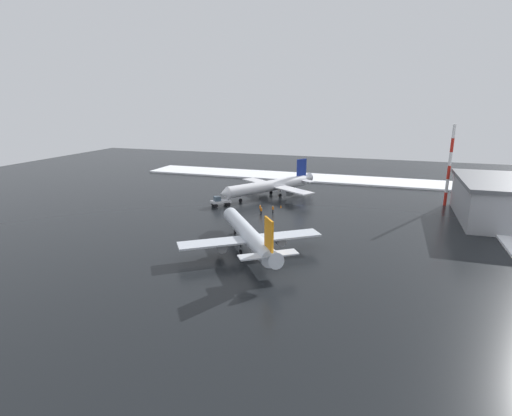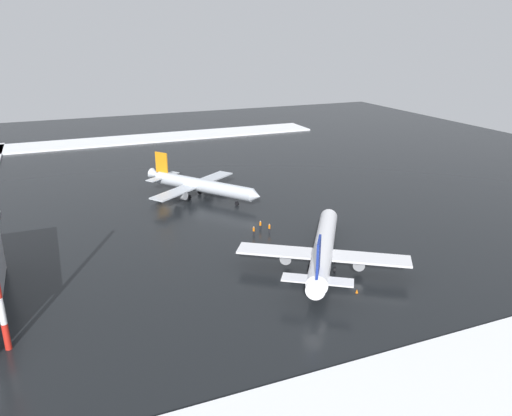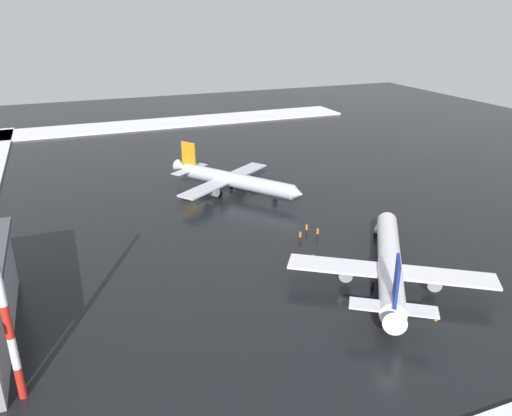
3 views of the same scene
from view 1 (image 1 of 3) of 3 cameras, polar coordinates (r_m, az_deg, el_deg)
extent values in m
plane|color=black|center=(68.73, -1.34, -5.83)|extent=(240.00, 240.00, 0.00)
cube|color=white|center=(131.51, 8.58, 4.27)|extent=(14.00, 116.00, 0.50)
cylinder|color=white|center=(104.36, 1.76, 3.16)|extent=(22.81, 16.62, 2.89)
cone|color=white|center=(96.39, -4.59, 2.12)|extent=(3.23, 3.42, 2.75)
cone|color=white|center=(113.48, 7.23, 4.28)|extent=(3.89, 3.73, 2.81)
cube|color=white|center=(100.95, 5.40, 2.54)|extent=(9.27, 11.27, 0.31)
cylinder|color=gray|center=(102.07, 4.56, 2.21)|extent=(3.35, 3.02, 1.70)
cube|color=white|center=(111.31, 0.49, 3.79)|extent=(9.27, 11.27, 0.31)
cylinder|color=gray|center=(109.91, 0.86, 3.19)|extent=(3.35, 3.02, 1.70)
cube|color=navy|center=(111.52, 6.53, 5.75)|extent=(3.00, 2.15, 4.76)
cube|color=white|center=(110.21, 7.34, 3.86)|extent=(4.11, 4.62, 0.20)
cube|color=white|center=(113.80, 5.52, 4.27)|extent=(4.11, 4.62, 0.20)
cylinder|color=black|center=(99.33, -2.23, 1.79)|extent=(0.20, 0.20, 0.60)
cylinder|color=black|center=(99.62, -2.23, 1.10)|extent=(0.94, 0.77, 0.94)
cylinder|color=black|center=(104.86, 3.48, 2.48)|extent=(0.20, 0.20, 0.60)
cylinder|color=black|center=(105.13, 3.47, 1.83)|extent=(0.94, 0.77, 0.94)
cylinder|color=black|center=(107.63, 2.17, 2.83)|extent=(0.20, 0.20, 0.60)
cylinder|color=black|center=(107.90, 2.16, 2.19)|extent=(0.94, 0.77, 0.94)
cylinder|color=silver|center=(67.76, -1.28, -3.59)|extent=(21.36, 16.35, 2.75)
cone|color=silver|center=(79.90, -3.86, -0.71)|extent=(3.10, 3.26, 2.61)
cone|color=silver|center=(55.74, 2.48, -7.30)|extent=(3.71, 3.58, 2.68)
cube|color=silver|center=(64.19, -6.42, -5.00)|extent=(9.01, 10.63, 0.29)
cylinder|color=gray|center=(65.14, -5.06, -5.42)|extent=(3.18, 2.92, 1.62)
cube|color=silver|center=(67.70, 4.71, -3.88)|extent=(9.01, 10.63, 0.29)
cylinder|color=gray|center=(67.77, 3.29, -4.55)|extent=(3.18, 2.92, 1.62)
cube|color=orange|center=(56.40, 1.85, -3.77)|extent=(2.80, 2.12, 4.53)
cube|color=silver|center=(56.95, -0.56, -6.96)|extent=(3.97, 4.39, 0.19)
cube|color=silver|center=(58.42, 4.04, -6.41)|extent=(3.97, 4.39, 0.19)
cylinder|color=black|center=(75.95, -3.03, -2.49)|extent=(0.19, 0.19, 0.57)
cylinder|color=black|center=(76.31, -3.02, -3.33)|extent=(0.89, 0.75, 0.89)
cylinder|color=black|center=(65.52, -2.20, -5.39)|extent=(0.19, 0.19, 0.57)
cylinder|color=black|center=(65.94, -2.19, -6.35)|extent=(0.89, 0.75, 0.89)
cylinder|color=black|center=(66.46, 0.78, -5.08)|extent=(0.19, 0.19, 0.57)
cylinder|color=black|center=(66.87, 0.78, -6.03)|extent=(0.89, 0.75, 0.89)
cube|color=silver|center=(96.05, -5.05, 0.94)|extent=(4.80, 4.81, 0.50)
cube|color=#3F5160|center=(95.54, -5.58, 1.34)|extent=(2.05, 2.05, 1.10)
cylinder|color=black|center=(94.77, -5.73, 0.29)|extent=(0.86, 0.86, 0.90)
cylinder|color=black|center=(96.57, -6.15, 0.56)|extent=(0.86, 0.86, 0.90)
cylinder|color=black|center=(95.91, -3.93, 0.51)|extent=(0.86, 0.86, 0.90)
cylinder|color=black|center=(97.68, -4.38, 0.77)|extent=(0.86, 0.86, 0.90)
cylinder|color=black|center=(88.77, 0.69, -0.67)|extent=(0.16, 0.16, 0.85)
cylinder|color=black|center=(88.72, 0.82, -0.68)|extent=(0.16, 0.16, 0.85)
cylinder|color=orange|center=(88.55, 0.76, -0.22)|extent=(0.36, 0.36, 0.62)
sphere|color=tan|center=(88.43, 0.76, 0.05)|extent=(0.24, 0.24, 0.24)
cylinder|color=black|center=(90.89, 0.63, -0.30)|extent=(0.16, 0.16, 0.85)
cylinder|color=black|center=(90.71, 0.58, -0.33)|extent=(0.16, 0.16, 0.85)
cylinder|color=orange|center=(90.61, 0.60, 0.14)|extent=(0.36, 0.36, 0.62)
sphere|color=tan|center=(90.50, 0.61, 0.40)|extent=(0.24, 0.24, 0.24)
cylinder|color=black|center=(90.11, 2.39, -0.45)|extent=(0.16, 0.16, 0.85)
cylinder|color=black|center=(89.96, 2.47, -0.47)|extent=(0.16, 0.16, 0.85)
cylinder|color=orange|center=(89.84, 2.43, -0.01)|extent=(0.36, 0.36, 0.62)
sphere|color=tan|center=(89.73, 2.44, 0.26)|extent=(0.24, 0.24, 0.24)
cylinder|color=red|center=(106.68, 25.42, 1.20)|extent=(0.70, 0.70, 3.22)
cylinder|color=white|center=(106.04, 25.62, 2.89)|extent=(0.70, 0.70, 3.22)
cylinder|color=red|center=(105.49, 25.82, 4.60)|extent=(0.70, 0.70, 3.22)
cylinder|color=white|center=(105.03, 26.02, 6.32)|extent=(0.70, 0.70, 3.22)
cylinder|color=red|center=(104.67, 26.22, 8.06)|extent=(0.70, 0.70, 3.22)
cylinder|color=white|center=(104.42, 26.43, 9.81)|extent=(0.70, 0.70, 3.22)
cube|color=gray|center=(97.39, 31.09, 0.72)|extent=(24.07, 14.11, 8.00)
cube|color=#4C4F54|center=(96.56, 31.44, 3.24)|extent=(25.07, 15.12, 0.80)
cone|color=orange|center=(94.74, 3.57, 0.22)|extent=(0.36, 0.36, 0.55)
cone|color=orange|center=(113.85, 3.24, 2.76)|extent=(0.36, 0.36, 0.55)
camera|label=2|loc=(157.68, 21.79, 17.24)|focal=35.00mm
camera|label=3|loc=(144.50, 22.36, 17.23)|focal=35.00mm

